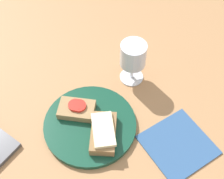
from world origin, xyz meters
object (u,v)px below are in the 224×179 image
at_px(sandwich_with_tomato, 77,109).
at_px(napkin, 178,145).
at_px(wine_glass, 133,57).
at_px(sandwich_with_cheese, 103,132).
at_px(plate, 90,125).

bearing_deg(sandwich_with_tomato, napkin, -73.78).
distance_m(sandwich_with_tomato, wine_glass, 0.21).
distance_m(sandwich_with_tomato, sandwich_with_cheese, 0.10).
bearing_deg(napkin, plate, 111.78).
distance_m(sandwich_with_cheese, napkin, 0.19).
xyz_separation_m(sandwich_with_tomato, napkin, (0.08, -0.26, -0.02)).
bearing_deg(napkin, wine_glass, 62.09).
distance_m(plate, sandwich_with_tomato, 0.05).
xyz_separation_m(plate, napkin, (0.08, -0.21, -0.00)).
distance_m(sandwich_with_tomato, napkin, 0.27).
bearing_deg(plate, wine_glass, 0.79).
xyz_separation_m(plate, sandwich_with_cheese, (-0.01, -0.05, 0.02)).
relative_size(sandwich_with_tomato, napkin, 0.71).
distance_m(wine_glass, napkin, 0.26).
height_order(sandwich_with_tomato, sandwich_with_cheese, sandwich_with_cheese).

